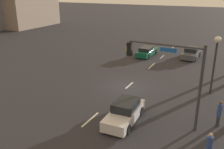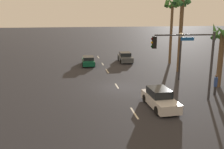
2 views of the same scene
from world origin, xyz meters
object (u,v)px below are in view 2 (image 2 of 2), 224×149
object	(u,v)px
car_1	(88,61)
palm_tree_1	(181,14)
car_0	(125,57)
palm_tree_3	(223,40)
palm_tree_2	(172,10)
car_2	(160,99)
streetlamp	(181,46)
traffic_signal	(191,54)
pedestrian_1	(216,84)

from	to	relation	value
car_1	palm_tree_1	world-z (taller)	palm_tree_1
car_0	palm_tree_3	distance (m)	16.66
car_1	palm_tree_2	bearing A→B (deg)	86.66
car_2	streetlamp	world-z (taller)	streetlamp
traffic_signal	palm_tree_1	size ratio (longest dim) A/B	0.59
car_2	palm_tree_3	distance (m)	9.93
palm_tree_2	traffic_signal	bearing A→B (deg)	-16.30
car_1	streetlamp	bearing A→B (deg)	43.44
palm_tree_1	palm_tree_3	xyz separation A→B (m)	(7.19, 1.28, -2.44)
car_2	streetlamp	distance (m)	9.79
car_0	pedestrian_1	bearing A→B (deg)	15.38
palm_tree_2	car_2	bearing A→B (deg)	-23.91
pedestrian_1	palm_tree_3	xyz separation A→B (m)	(-2.38, 1.80, 3.69)
car_1	streetlamp	world-z (taller)	streetlamp
car_1	palm_tree_3	bearing A→B (deg)	42.86
car_0	streetlamp	xyz separation A→B (m)	(11.51, 3.67, 3.08)
pedestrian_1	palm_tree_3	world-z (taller)	palm_tree_3
traffic_signal	palm_tree_3	xyz separation A→B (m)	(-3.49, 4.96, 0.70)
traffic_signal	palm_tree_2	xyz separation A→B (m)	(-16.01, 4.68, 3.65)
palm_tree_2	palm_tree_1	bearing A→B (deg)	-10.62
car_0	car_1	distance (m)	5.95
car_0	pedestrian_1	distance (m)	17.81
car_1	traffic_signal	bearing A→B (deg)	23.61
car_0	palm_tree_2	xyz separation A→B (m)	(2.27, 6.25, 7.00)
palm_tree_1	car_1	bearing A→B (deg)	-118.75
car_2	pedestrian_1	distance (m)	6.44
palm_tree_3	streetlamp	bearing A→B (deg)	-138.95
car_1	palm_tree_1	distance (m)	14.14
traffic_signal	streetlamp	size ratio (longest dim) A/B	1.12
car_0	car_2	distance (m)	19.40
streetlamp	palm_tree_1	xyz separation A→B (m)	(-3.91, 1.58, 3.41)
pedestrian_1	palm_tree_1	bearing A→B (deg)	176.85
car_0	streetlamp	distance (m)	12.46
streetlamp	palm_tree_1	size ratio (longest dim) A/B	0.53
pedestrian_1	car_0	bearing A→B (deg)	-164.62
streetlamp	palm_tree_1	world-z (taller)	palm_tree_1
car_2	palm_tree_2	size ratio (longest dim) A/B	0.46
car_0	traffic_signal	world-z (taller)	traffic_signal
car_2	traffic_signal	bearing A→B (deg)	110.37
traffic_signal	streetlamp	distance (m)	7.10
car_2	pedestrian_1	bearing A→B (deg)	109.91
pedestrian_1	palm_tree_2	xyz separation A→B (m)	(-14.89, 1.53, 6.64)
palm_tree_1	car_2	bearing A→B (deg)	-29.22
palm_tree_3	car_1	bearing A→B (deg)	-137.14
car_0	palm_tree_1	bearing A→B (deg)	34.63
streetlamp	palm_tree_2	bearing A→B (deg)	164.40
pedestrian_1	palm_tree_2	world-z (taller)	palm_tree_2
car_1	palm_tree_3	size ratio (longest dim) A/B	0.72
car_0	pedestrian_1	size ratio (longest dim) A/B	2.33
car_2	traffic_signal	xyz separation A→B (m)	(-1.07, 2.89, 3.32)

